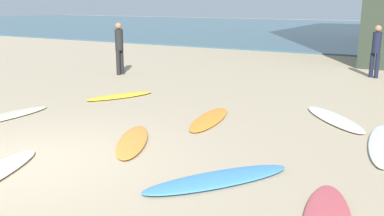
{
  "coord_description": "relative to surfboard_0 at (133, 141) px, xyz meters",
  "views": [
    {
      "loc": [
        5.45,
        -4.21,
        2.5
      ],
      "look_at": [
        1.1,
        3.47,
        0.3
      ],
      "focal_mm": 39.77,
      "sensor_mm": 36.0,
      "label": 1
    }
  ],
  "objects": [
    {
      "name": "surfboard_5",
      "position": [
        2.88,
        3.39,
        0.0
      ],
      "size": [
        1.87,
        2.1,
        0.09
      ],
      "primitive_type": "ellipsoid",
      "rotation": [
        0.0,
        0.0,
        0.69
      ],
      "color": "white",
      "rests_on": "ground_plane"
    },
    {
      "name": "beachgoer_far",
      "position": [
        2.39,
        11.82,
        0.88
      ],
      "size": [
        0.33,
        0.34,
        1.65
      ],
      "rotation": [
        0.0,
        0.0,
        4.53
      ],
      "color": "#191E33",
      "rests_on": "ground_plane"
    },
    {
      "name": "surfboard_0",
      "position": [
        0.0,
        0.0,
        0.0
      ],
      "size": [
        1.39,
        1.95,
        0.08
      ],
      "primitive_type": "ellipsoid",
      "rotation": [
        0.0,
        0.0,
        0.51
      ],
      "color": "orange",
      "rests_on": "ground_plane"
    },
    {
      "name": "surfboard_8",
      "position": [
        0.52,
        2.06,
        -0.01
      ],
      "size": [
        0.89,
        2.18,
        0.07
      ],
      "primitive_type": "ellipsoid",
      "rotation": [
        0.0,
        0.0,
        0.17
      ],
      "color": "orange",
      "rests_on": "ground_plane"
    },
    {
      "name": "surfboard_7",
      "position": [
        -2.65,
        2.92,
        0.0
      ],
      "size": [
        1.29,
        1.94,
        0.08
      ],
      "primitive_type": "ellipsoid",
      "rotation": [
        0.0,
        0.0,
        2.69
      ],
      "color": "yellow",
      "rests_on": "ground_plane"
    },
    {
      "name": "beachgoer_near",
      "position": [
        2.9,
        9.61,
        0.95
      ],
      "size": [
        0.37,
        0.37,
        1.76
      ],
      "rotation": [
        0.0,
        0.0,
        2.69
      ],
      "color": "#191E33",
      "rests_on": "ground_plane"
    },
    {
      "name": "surfboard_3",
      "position": [
        2.12,
        -0.78,
        0.01
      ],
      "size": [
        1.79,
        2.19,
        0.09
      ],
      "primitive_type": "ellipsoid",
      "rotation": [
        0.0,
        0.0,
        -0.62
      ],
      "color": "#468FDC",
      "rests_on": "ground_plane"
    },
    {
      "name": "ocean_water",
      "position": [
        -0.87,
        35.34,
        0.0
      ],
      "size": [
        120.0,
        40.0,
        0.08
      ],
      "primitive_type": "cube",
      "color": "#426675",
      "rests_on": "ground_plane"
    },
    {
      "name": "surfboard_1",
      "position": [
        -3.56,
        -0.02,
        -0.0
      ],
      "size": [
        0.72,
        2.3,
        0.07
      ],
      "primitive_type": "ellipsoid",
      "rotation": [
        0.0,
        0.0,
        3.08
      ],
      "color": "beige",
      "rests_on": "ground_plane"
    },
    {
      "name": "surfboard_4",
      "position": [
        4.0,
        2.06,
        0.0
      ],
      "size": [
        0.76,
        2.61,
        0.09
      ],
      "primitive_type": "ellipsoid",
      "rotation": [
        0.0,
        0.0,
        3.25
      ],
      "color": "white",
      "rests_on": "ground_plane"
    },
    {
      "name": "ground_plane",
      "position": [
        -0.87,
        -1.67,
        -0.04
      ],
      "size": [
        120.0,
        120.0,
        0.0
      ],
      "primitive_type": "plane",
      "color": "tan"
    },
    {
      "name": "beachgoer_mid",
      "position": [
        -5.01,
        5.87,
        0.99
      ],
      "size": [
        0.28,
        0.34,
        1.82
      ],
      "rotation": [
        0.0,
        0.0,
        1.58
      ],
      "color": "black",
      "rests_on": "ground_plane"
    }
  ]
}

